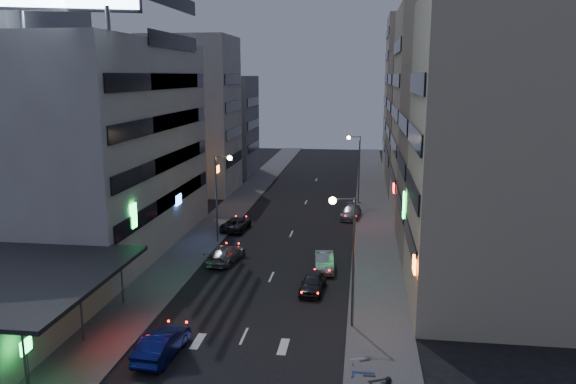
% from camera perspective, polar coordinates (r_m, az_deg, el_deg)
% --- Properties ---
extents(ground, '(180.00, 180.00, 0.00)m').
position_cam_1_polar(ground, '(30.84, -6.14, -17.61)').
color(ground, black).
rests_on(ground, ground).
extents(sidewalk_left, '(4.00, 120.00, 0.12)m').
position_cam_1_polar(sidewalk_left, '(59.86, -6.80, -2.86)').
color(sidewalk_left, '#4C4C4F').
rests_on(sidewalk_left, ground).
extents(sidewalk_right, '(4.00, 120.00, 0.12)m').
position_cam_1_polar(sidewalk_right, '(58.05, 8.72, -3.38)').
color(sidewalk_right, '#4C4C4F').
rests_on(sidewalk_right, ground).
extents(food_court, '(11.00, 13.00, 3.88)m').
position_cam_1_polar(food_court, '(37.17, -27.07, -10.24)').
color(food_court, tan).
rests_on(food_court, ground).
extents(white_building, '(14.00, 24.00, 18.00)m').
position_cam_1_polar(white_building, '(52.13, -19.47, 4.39)').
color(white_building, beige).
rests_on(white_building, ground).
extents(grey_tower, '(10.00, 14.00, 34.00)m').
position_cam_1_polar(grey_tower, '(58.96, -26.67, 12.41)').
color(grey_tower, gray).
rests_on(grey_tower, ground).
extents(shophouse_near, '(10.00, 11.00, 20.00)m').
position_cam_1_polar(shophouse_near, '(37.83, 20.33, 3.30)').
color(shophouse_near, tan).
rests_on(shophouse_near, ground).
extents(shophouse_mid, '(11.00, 12.00, 16.00)m').
position_cam_1_polar(shophouse_mid, '(49.37, 17.90, 2.94)').
color(shophouse_mid, gray).
rests_on(shophouse_mid, ground).
extents(shophouse_far, '(10.00, 14.00, 22.00)m').
position_cam_1_polar(shophouse_far, '(61.75, 15.52, 7.55)').
color(shophouse_far, tan).
rests_on(shophouse_far, ground).
extents(far_left_a, '(11.00, 10.00, 20.00)m').
position_cam_1_polar(far_left_a, '(74.60, -9.74, 7.69)').
color(far_left_a, beige).
rests_on(far_left_a, ground).
extents(far_left_b, '(12.00, 10.00, 15.00)m').
position_cam_1_polar(far_left_b, '(87.38, -7.47, 6.69)').
color(far_left_b, gray).
rests_on(far_left_b, ground).
extents(far_right_a, '(11.00, 12.00, 18.00)m').
position_cam_1_polar(far_right_a, '(76.80, 14.33, 6.86)').
color(far_right_a, gray).
rests_on(far_right_a, ground).
extents(far_right_b, '(12.00, 12.00, 24.00)m').
position_cam_1_polar(far_right_b, '(90.58, 13.75, 9.49)').
color(far_right_b, tan).
rests_on(far_right_b, ground).
extents(street_lamp_right_near, '(1.60, 0.44, 8.02)m').
position_cam_1_polar(street_lamp_right_near, '(33.51, 6.03, -5.18)').
color(street_lamp_right_near, '#595B60').
rests_on(street_lamp_right_near, sidewalk_right).
extents(street_lamp_left, '(1.60, 0.44, 8.02)m').
position_cam_1_polar(street_lamp_left, '(50.61, -6.88, 0.60)').
color(street_lamp_left, '#595B60').
rests_on(street_lamp_left, sidewalk_left).
extents(street_lamp_right_far, '(1.60, 0.44, 8.02)m').
position_cam_1_polar(street_lamp_right_far, '(66.77, 6.92, 3.31)').
color(street_lamp_right_far, '#595B60').
rests_on(street_lamp_right_far, sidewalk_right).
extents(parked_car_right_near, '(1.89, 4.05, 1.34)m').
position_cam_1_polar(parked_car_right_near, '(40.35, 2.53, -9.19)').
color(parked_car_right_near, '#25262B').
rests_on(parked_car_right_near, ground).
extents(parked_car_right_mid, '(1.82, 4.25, 1.36)m').
position_cam_1_polar(parked_car_right_mid, '(44.65, 3.70, -7.08)').
color(parked_car_right_mid, '#A5A9AD').
rests_on(parked_car_right_mid, ground).
extents(parked_car_left, '(2.54, 4.85, 1.30)m').
position_cam_1_polar(parked_car_left, '(55.97, -5.29, -3.23)').
color(parked_car_left, '#2B2A30').
rests_on(parked_car_left, ground).
extents(parked_car_right_far, '(2.41, 4.82, 1.34)m').
position_cam_1_polar(parked_car_right_far, '(60.74, 6.43, -2.04)').
color(parked_car_right_far, gray).
rests_on(parked_car_right_far, ground).
extents(road_car_blue, '(1.96, 4.67, 1.50)m').
position_cam_1_polar(road_car_blue, '(32.40, -12.68, -14.82)').
color(road_car_blue, navy).
rests_on(road_car_blue, ground).
extents(road_car_silver, '(2.76, 5.15, 1.42)m').
position_cam_1_polar(road_car_silver, '(46.69, -6.35, -6.25)').
color(road_car_silver, '#A2A5AA').
rests_on(road_car_silver, ground).
extents(scooter_blue, '(0.59, 1.75, 1.07)m').
position_cam_1_polar(scooter_blue, '(30.35, 8.87, -16.79)').
color(scooter_blue, navy).
rests_on(scooter_blue, sidewalk_right).
extents(scooter_black_b, '(1.23, 1.78, 1.04)m').
position_cam_1_polar(scooter_black_b, '(30.04, 10.17, -17.19)').
color(scooter_black_b, black).
rests_on(scooter_black_b, sidewalk_right).
extents(scooter_silver_b, '(1.13, 1.73, 1.01)m').
position_cam_1_polar(scooter_silver_b, '(31.79, 8.09, -15.44)').
color(scooter_silver_b, '#ACAEB4').
rests_on(scooter_silver_b, sidewalk_right).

